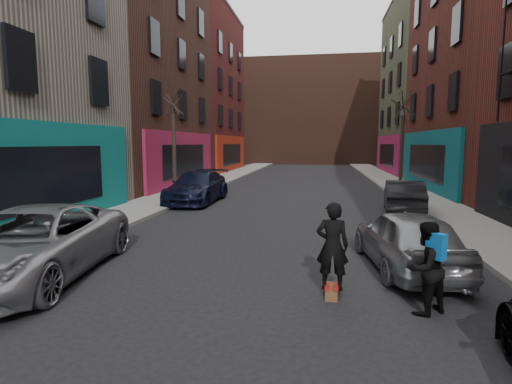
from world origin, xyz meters
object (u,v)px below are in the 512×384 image
(parked_left_far, at_px, (33,243))
(skateboarder, at_px, (332,246))
(parked_right_end, at_px, (403,197))
(skateboard, at_px, (331,291))
(pedestrian, at_px, (426,267))
(parked_left_end, at_px, (197,187))
(tree_right_far, at_px, (402,131))
(tree_left_far, at_px, (174,132))
(parked_right_far, at_px, (407,239))

(parked_left_far, xyz_separation_m, skateboarder, (6.12, 0.07, 0.18))
(parked_right_end, height_order, skateboard, parked_right_end)
(pedestrian, bearing_deg, parked_left_far, -40.28)
(parked_left_end, distance_m, parked_right_end, 9.21)
(parked_right_end, xyz_separation_m, pedestrian, (-1.60, -9.94, 0.12))
(skateboarder, bearing_deg, tree_right_far, -102.36)
(pedestrian, bearing_deg, tree_right_far, -135.63)
(tree_left_far, bearing_deg, parked_left_end, -43.36)
(parked_left_end, relative_size, skateboarder, 3.10)
(tree_left_far, height_order, tree_right_far, tree_right_far)
(parked_left_end, bearing_deg, parked_right_end, -8.64)
(parked_left_far, height_order, parked_left_end, parked_left_end)
(parked_right_end, bearing_deg, parked_left_end, -2.42)
(parked_left_end, bearing_deg, skateboarder, -60.14)
(parked_left_end, bearing_deg, tree_left_far, 137.52)
(tree_left_far, height_order, parked_right_end, tree_left_far)
(tree_right_far, xyz_separation_m, parked_right_far, (-3.00, -16.67, -2.84))
(parked_left_far, xyz_separation_m, parked_right_far, (7.80, 1.85, -0.05))
(parked_right_far, bearing_deg, skateboard, 39.42)
(parked_right_end, distance_m, pedestrian, 10.07)
(parked_left_far, relative_size, skateboarder, 3.23)
(tree_left_far, bearing_deg, skateboarder, -58.22)
(skateboarder, bearing_deg, parked_right_end, -106.44)
(tree_left_far, height_order, parked_left_far, tree_left_far)
(tree_right_far, distance_m, parked_right_far, 17.18)
(parked_left_end, bearing_deg, parked_left_far, -89.72)
(parked_left_far, height_order, skateboarder, skateboarder)
(pedestrian, bearing_deg, parked_left_end, -92.95)
(tree_left_far, xyz_separation_m, parked_left_far, (1.60, -12.53, -2.64))
(parked_right_far, bearing_deg, parked_left_end, -56.89)
(parked_right_far, bearing_deg, pedestrian, 78.09)
(parked_left_end, xyz_separation_m, skateboarder, (6.00, -10.84, 0.18))
(parked_left_end, bearing_deg, tree_right_far, 36.36)
(tree_right_far, bearing_deg, parked_left_far, -120.24)
(parked_right_end, distance_m, skateboarder, 9.81)
(skateboarder, xyz_separation_m, pedestrian, (1.49, -0.62, -0.14))
(parked_left_end, xyz_separation_m, skateboard, (6.00, -10.84, -0.69))
(parked_left_end, xyz_separation_m, parked_right_end, (9.09, -1.52, -0.08))
(tree_left_far, relative_size, pedestrian, 4.21)
(parked_right_end, bearing_deg, tree_left_far, -9.12)
(tree_right_far, height_order, skateboarder, tree_right_far)
(skateboarder, bearing_deg, parked_left_far, 2.53)
(parked_left_end, relative_size, skateboard, 6.37)
(parked_left_end, height_order, parked_right_end, parked_left_end)
(parked_right_end, relative_size, skateboarder, 2.45)
(tree_right_far, relative_size, parked_right_end, 1.69)
(parked_left_end, height_order, pedestrian, pedestrian)
(parked_right_end, bearing_deg, parked_left_far, 52.66)
(tree_right_far, relative_size, parked_left_far, 1.28)
(parked_left_end, relative_size, parked_right_end, 1.27)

